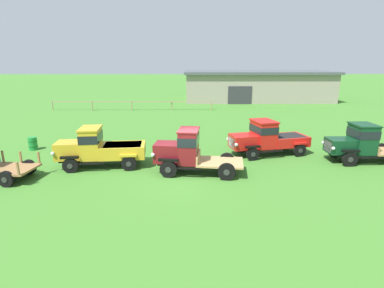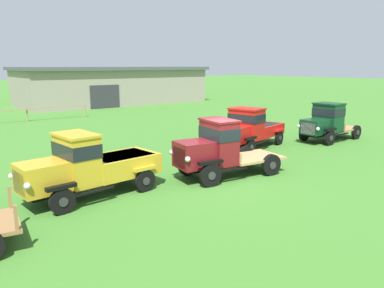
# 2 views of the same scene
# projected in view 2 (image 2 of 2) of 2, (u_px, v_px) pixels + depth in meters

# --- Properties ---
(ground_plane) EXTENTS (240.00, 240.00, 0.00)m
(ground_plane) POSITION_uv_depth(u_px,v_px,m) (219.00, 183.00, 14.27)
(ground_plane) COLOR #3D7528
(farm_shed) EXTENTS (21.25, 10.15, 4.23)m
(farm_shed) POSITION_uv_depth(u_px,v_px,m) (112.00, 85.00, 44.10)
(farm_shed) COLOR gray
(farm_shed) RESTS_ON ground
(vintage_truck_second_in_line) EXTENTS (4.99, 2.36, 2.23)m
(vintage_truck_second_in_line) POSITION_uv_depth(u_px,v_px,m) (89.00, 166.00, 12.58)
(vintage_truck_second_in_line) COLOR black
(vintage_truck_second_in_line) RESTS_ON ground
(vintage_truck_midrow_center) EXTENTS (4.83, 2.36, 2.34)m
(vintage_truck_midrow_center) POSITION_uv_depth(u_px,v_px,m) (217.00, 149.00, 14.68)
(vintage_truck_midrow_center) COLOR black
(vintage_truck_midrow_center) RESTS_ON ground
(vintage_truck_far_side) EXTENTS (5.23, 2.94, 2.19)m
(vintage_truck_far_side) POSITION_uv_depth(u_px,v_px,m) (249.00, 128.00, 20.07)
(vintage_truck_far_side) COLOR black
(vintage_truck_far_side) RESTS_ON ground
(vintage_truck_back_of_row) EXTENTS (4.61, 1.98, 2.25)m
(vintage_truck_back_of_row) POSITION_uv_depth(u_px,v_px,m) (326.00, 122.00, 21.89)
(vintage_truck_back_of_row) COLOR black
(vintage_truck_back_of_row) RESTS_ON ground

